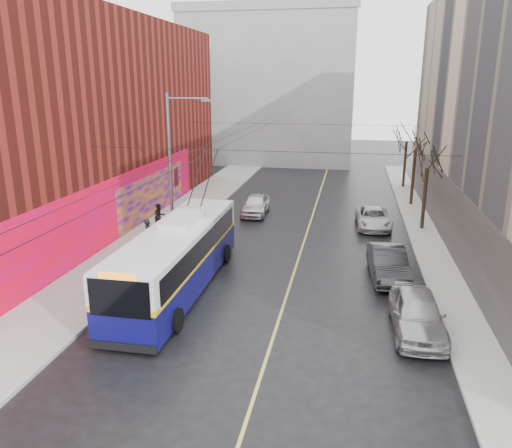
{
  "coord_description": "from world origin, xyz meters",
  "views": [
    {
      "loc": [
        4.14,
        -17.55,
        9.62
      ],
      "look_at": [
        -0.39,
        6.02,
        2.74
      ],
      "focal_mm": 35.0,
      "sensor_mm": 36.0,
      "label": 1
    }
  ],
  "objects_px": {
    "tree_near": "(428,156)",
    "trolleybus": "(177,257)",
    "tree_mid": "(416,140)",
    "parked_car_c": "(373,218)",
    "pedestrian_a": "(149,235)",
    "parked_car_b": "(388,263)",
    "parked_car_a": "(417,313)",
    "pedestrian_b": "(160,216)",
    "tree_far": "(407,133)",
    "following_car": "(256,205)",
    "streetlight_pole": "(173,166)"
  },
  "relations": [
    {
      "from": "tree_near",
      "to": "trolleybus",
      "type": "xyz_separation_m",
      "value": [
        -12.69,
        -12.49,
        -3.33
      ]
    },
    {
      "from": "tree_mid",
      "to": "parked_car_c",
      "type": "xyz_separation_m",
      "value": [
        -3.2,
        -6.92,
        -4.59
      ]
    },
    {
      "from": "pedestrian_a",
      "to": "parked_car_b",
      "type": "bearing_deg",
      "value": -102.72
    },
    {
      "from": "parked_car_a",
      "to": "parked_car_b",
      "type": "bearing_deg",
      "value": 96.36
    },
    {
      "from": "tree_near",
      "to": "pedestrian_b",
      "type": "bearing_deg",
      "value": -168.42
    },
    {
      "from": "tree_far",
      "to": "tree_near",
      "type": "bearing_deg",
      "value": -90.0
    },
    {
      "from": "trolleybus",
      "to": "parked_car_a",
      "type": "relative_size",
      "value": 2.59
    },
    {
      "from": "following_car",
      "to": "pedestrian_a",
      "type": "distance_m",
      "value": 10.77
    },
    {
      "from": "pedestrian_b",
      "to": "parked_car_c",
      "type": "bearing_deg",
      "value": -42.08
    },
    {
      "from": "parked_car_c",
      "to": "pedestrian_a",
      "type": "distance_m",
      "value": 15.14
    },
    {
      "from": "pedestrian_b",
      "to": "tree_near",
      "type": "bearing_deg",
      "value": -44.94
    },
    {
      "from": "pedestrian_b",
      "to": "trolleybus",
      "type": "bearing_deg",
      "value": -120.12
    },
    {
      "from": "tree_mid",
      "to": "trolleybus",
      "type": "relative_size",
      "value": 0.53
    },
    {
      "from": "tree_far",
      "to": "parked_car_c",
      "type": "xyz_separation_m",
      "value": [
        -3.2,
        -13.92,
        -4.48
      ]
    },
    {
      "from": "tree_far",
      "to": "parked_car_c",
      "type": "relative_size",
      "value": 1.38
    },
    {
      "from": "parked_car_a",
      "to": "trolleybus",
      "type": "bearing_deg",
      "value": 166.47
    },
    {
      "from": "tree_far",
      "to": "tree_mid",
      "type": "bearing_deg",
      "value": -90.0
    },
    {
      "from": "tree_near",
      "to": "parked_car_a",
      "type": "xyz_separation_m",
      "value": [
        -2.0,
        -14.76,
        -4.15
      ]
    },
    {
      "from": "following_car",
      "to": "tree_far",
      "type": "bearing_deg",
      "value": 45.03
    },
    {
      "from": "trolleybus",
      "to": "streetlight_pole",
      "type": "bearing_deg",
      "value": 110.5
    },
    {
      "from": "tree_mid",
      "to": "parked_car_b",
      "type": "relative_size",
      "value": 1.39
    },
    {
      "from": "pedestrian_a",
      "to": "streetlight_pole",
      "type": "bearing_deg",
      "value": -34.52
    },
    {
      "from": "tree_near",
      "to": "parked_car_c",
      "type": "relative_size",
      "value": 1.34
    },
    {
      "from": "following_car",
      "to": "pedestrian_a",
      "type": "bearing_deg",
      "value": -114.59
    },
    {
      "from": "streetlight_pole",
      "to": "parked_car_c",
      "type": "relative_size",
      "value": 1.89
    },
    {
      "from": "streetlight_pole",
      "to": "pedestrian_b",
      "type": "xyz_separation_m",
      "value": [
        -2.0,
        2.49,
        -3.83
      ]
    },
    {
      "from": "tree_mid",
      "to": "parked_car_a",
      "type": "relative_size",
      "value": 1.38
    },
    {
      "from": "tree_near",
      "to": "parked_car_b",
      "type": "xyz_separation_m",
      "value": [
        -2.78,
        -9.14,
        -4.19
      ]
    },
    {
      "from": "following_car",
      "to": "trolleybus",
      "type": "bearing_deg",
      "value": -94.45
    },
    {
      "from": "parked_car_b",
      "to": "following_car",
      "type": "bearing_deg",
      "value": 123.84
    },
    {
      "from": "tree_far",
      "to": "parked_car_b",
      "type": "bearing_deg",
      "value": -96.85
    },
    {
      "from": "tree_far",
      "to": "parked_car_a",
      "type": "distance_m",
      "value": 29.15
    },
    {
      "from": "trolleybus",
      "to": "pedestrian_b",
      "type": "relative_size",
      "value": 7.25
    },
    {
      "from": "streetlight_pole",
      "to": "parked_car_a",
      "type": "relative_size",
      "value": 1.86
    },
    {
      "from": "parked_car_b",
      "to": "pedestrian_b",
      "type": "relative_size",
      "value": 2.77
    },
    {
      "from": "tree_near",
      "to": "tree_mid",
      "type": "xyz_separation_m",
      "value": [
        0.0,
        7.0,
        0.28
      ]
    },
    {
      "from": "tree_mid",
      "to": "pedestrian_b",
      "type": "height_order",
      "value": "tree_mid"
    },
    {
      "from": "tree_near",
      "to": "pedestrian_a",
      "type": "height_order",
      "value": "tree_near"
    },
    {
      "from": "trolleybus",
      "to": "pedestrian_a",
      "type": "height_order",
      "value": "trolleybus"
    },
    {
      "from": "following_car",
      "to": "pedestrian_a",
      "type": "height_order",
      "value": "pedestrian_a"
    },
    {
      "from": "tree_far",
      "to": "parked_car_b",
      "type": "height_order",
      "value": "tree_far"
    },
    {
      "from": "trolleybus",
      "to": "parked_car_a",
      "type": "distance_m",
      "value": 10.95
    },
    {
      "from": "tree_mid",
      "to": "parked_car_c",
      "type": "height_order",
      "value": "tree_mid"
    },
    {
      "from": "pedestrian_a",
      "to": "following_car",
      "type": "bearing_deg",
      "value": -31.11
    },
    {
      "from": "tree_mid",
      "to": "tree_far",
      "type": "relative_size",
      "value": 1.02
    },
    {
      "from": "tree_near",
      "to": "parked_car_b",
      "type": "bearing_deg",
      "value": -106.92
    },
    {
      "from": "tree_far",
      "to": "parked_car_a",
      "type": "relative_size",
      "value": 1.36
    },
    {
      "from": "trolleybus",
      "to": "tree_mid",
      "type": "bearing_deg",
      "value": 56.74
    },
    {
      "from": "tree_near",
      "to": "parked_car_a",
      "type": "height_order",
      "value": "tree_near"
    },
    {
      "from": "following_car",
      "to": "pedestrian_a",
      "type": "xyz_separation_m",
      "value": [
        -4.37,
        -9.84,
        0.36
      ]
    }
  ]
}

